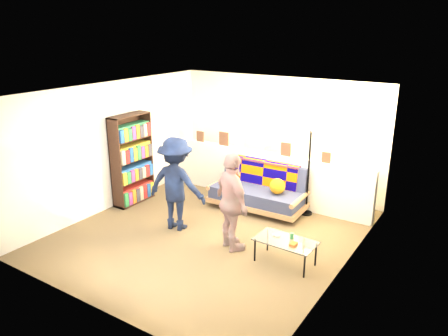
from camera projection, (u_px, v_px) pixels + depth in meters
The scene contains 10 objects.
ground at pixel (211, 232), 7.45m from camera, with size 5.00×5.00×0.00m, color brown.
room_shell at pixel (226, 132), 7.30m from camera, with size 4.60×5.05×2.45m.
half_wall_ledge at pixel (262, 176), 8.72m from camera, with size 4.45×0.15×1.00m, color silver.
ledge_decor at pixel (252, 142), 8.61m from camera, with size 2.97×0.02×0.45m.
futon_sofa at pixel (259, 190), 8.32m from camera, with size 1.85×0.94×0.78m.
bookshelf at pixel (132, 162), 8.51m from camera, with size 0.29×0.88×1.76m.
coffee_table at pixel (286, 242), 6.38m from camera, with size 0.90×0.52×0.46m.
floor_lamp at pixel (311, 152), 7.84m from camera, with size 0.39×0.31×1.68m.
person_left at pixel (176, 184), 7.38m from camera, with size 1.04×0.60×1.62m, color black.
person_right at pixel (232, 202), 6.68m from camera, with size 0.92×0.38×1.58m, color #D18789.
Camera 1 is at (3.85, -5.52, 3.38)m, focal length 35.00 mm.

